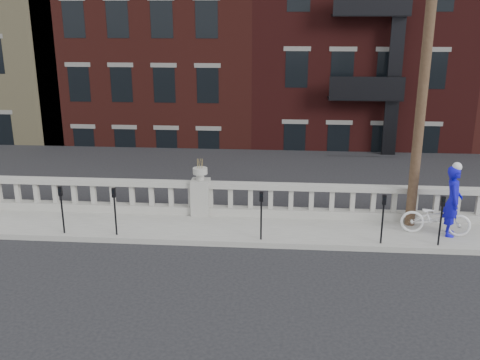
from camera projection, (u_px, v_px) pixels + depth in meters
name	position (u px, v px, depth m)	size (l,w,h in m)	color
ground	(176.00, 278.00, 12.70)	(120.00, 120.00, 0.00)	black
sidewalk	(196.00, 228.00, 15.54)	(32.00, 2.20, 0.15)	gray
balustrade	(201.00, 199.00, 16.28)	(28.00, 0.34, 1.03)	gray
planter_pedestal	(201.00, 193.00, 16.22)	(0.55, 0.55, 1.76)	gray
lower_level	(254.00, 71.00, 33.84)	(80.00, 44.00, 20.80)	#605E59
utility_pole	(427.00, 45.00, 14.11)	(1.60, 0.28, 10.00)	#422D1E
parking_meter_a	(62.00, 205.00, 14.73)	(0.10, 0.09, 1.36)	black
parking_meter_b	(115.00, 206.00, 14.62)	(0.10, 0.09, 1.36)	black
parking_meter_c	(261.00, 210.00, 14.31)	(0.10, 0.09, 1.36)	black
parking_meter_d	(383.00, 214.00, 14.06)	(0.10, 0.09, 1.36)	black
parking_meter_e	(441.00, 215.00, 13.94)	(0.10, 0.09, 1.36)	black
bicycle	(436.00, 218.00, 14.77)	(0.65, 1.86, 0.98)	white
cyclist	(453.00, 201.00, 14.60)	(0.72, 0.47, 1.97)	#100CC0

